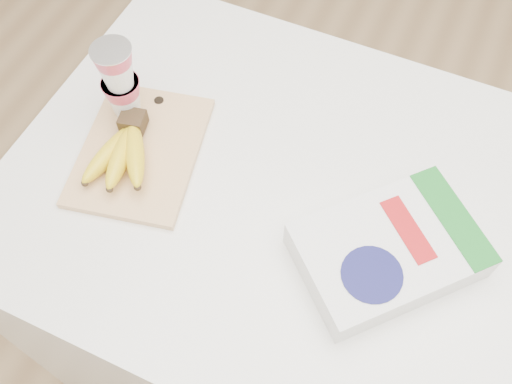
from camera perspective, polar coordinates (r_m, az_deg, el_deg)
room at (r=0.75m, az=11.07°, el=14.11°), size 4.00×4.00×4.00m
table at (r=1.50m, az=5.44°, el=-10.30°), size 1.26×0.84×0.94m
cutting_board at (r=1.15m, az=-11.48°, el=4.04°), size 0.28×0.34×0.02m
bananas at (r=1.11m, az=-13.17°, el=4.04°), size 0.14×0.19×0.06m
yogurt_stack at (r=1.13m, az=-13.51°, el=10.81°), size 0.08×0.08×0.18m
cereal_box at (r=1.01m, az=13.08°, el=-5.72°), size 0.35×0.36×0.07m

